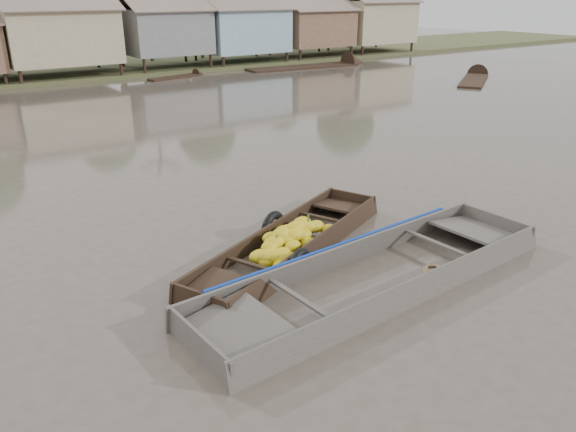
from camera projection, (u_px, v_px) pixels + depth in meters
ground at (304, 259)px, 11.92m from camera, size 120.00×120.00×0.00m
riverbank at (56, 26)px, 36.71m from camera, size 120.00×12.47×10.22m
banana_boat at (289, 244)px, 12.16m from camera, size 6.25×3.84×0.89m
viewer_boat at (376, 280)px, 10.92m from camera, size 8.09×2.54×0.64m
distant_boats at (191, 84)px, 34.08m from camera, size 46.84×15.99×0.35m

